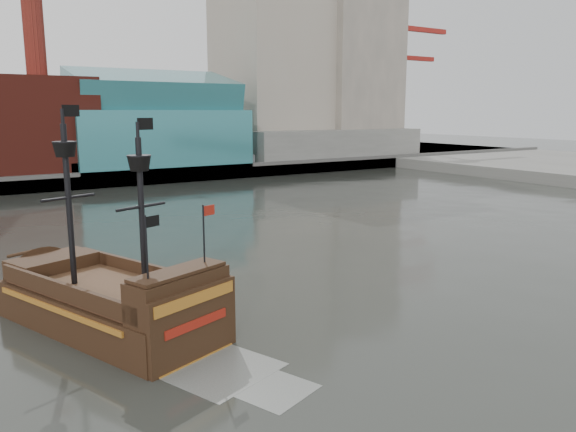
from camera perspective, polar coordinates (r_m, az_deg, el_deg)
ground at (r=37.83m, az=9.46°, el=-7.79°), size 400.00×400.00×0.00m
promenade_far at (r=121.40m, az=-21.12°, el=4.78°), size 220.00×60.00×2.00m
seawall at (r=92.81m, az=-17.36°, el=3.61°), size 220.00×1.00×2.60m
skyline at (r=115.56m, az=-18.51°, el=16.40°), size 149.00×45.00×62.00m
crane_a at (r=149.71m, az=11.06°, el=13.21°), size 22.50×4.00×32.25m
crane_b at (r=163.43m, az=11.03°, el=11.73°), size 19.10×4.00×26.25m
pirate_ship at (r=32.69m, az=-17.48°, el=-8.94°), size 10.88×18.18×13.07m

